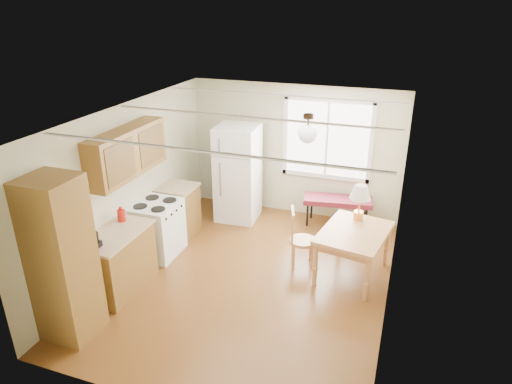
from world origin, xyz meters
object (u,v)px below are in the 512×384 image
at_px(chair, 297,234).
at_px(dining_table, 354,237).
at_px(refrigerator, 238,173).
at_px(bench, 338,201).

bearing_deg(chair, dining_table, -18.00).
distance_m(refrigerator, chair, 2.01).
distance_m(bench, dining_table, 1.62).
relative_size(bench, dining_table, 0.96).
relative_size(refrigerator, chair, 1.91).
distance_m(bench, chair, 1.57).
height_order(refrigerator, dining_table, refrigerator).
height_order(bench, chair, chair).
xyz_separation_m(bench, chair, (-0.36, -1.53, 0.04)).
bearing_deg(refrigerator, chair, -43.95).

